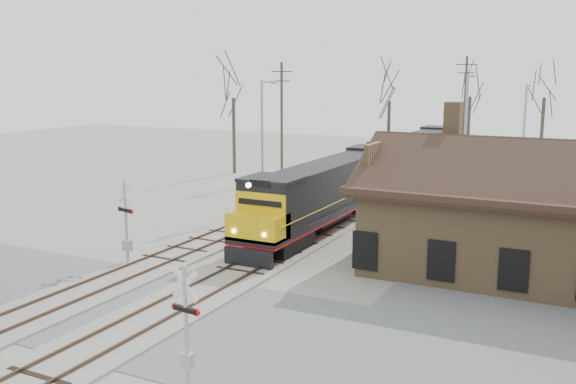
{
  "coord_description": "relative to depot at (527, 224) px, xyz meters",
  "views": [
    {
      "loc": [
        15.19,
        -18.91,
        9.34
      ],
      "look_at": [
        1.02,
        9.0,
        3.49
      ],
      "focal_mm": 40.0,
      "sensor_mm": 36.0,
      "label": 1
    }
  ],
  "objects": [
    {
      "name": "utility_pole_a",
      "position": [
        -22.7,
        18.86,
        2.93
      ],
      "size": [
        2.0,
        0.24,
        10.21
      ],
      "color": "#382D23",
      "rests_on": "ground"
    },
    {
      "name": "locomotive_trailing",
      "position": [
        -11.99,
        22.68,
        -0.21
      ],
      "size": [
        2.81,
        18.82,
        3.95
      ],
      "color": "black",
      "rests_on": "ground"
    },
    {
      "name": "tree_a",
      "position": [
        -28.31,
        19.99,
        5.78
      ],
      "size": [
        4.69,
        4.69,
        11.49
      ],
      "color": "#382D23",
      "rests_on": "ground"
    },
    {
      "name": "depot",
      "position": [
        0.0,
        0.0,
        0.0
      ],
      "size": [
        15.2,
        9.31,
        7.9
      ],
      "color": "olive",
      "rests_on": "ground"
    },
    {
      "name": "road",
      "position": [
        -11.99,
        -12.0,
        -2.39
      ],
      "size": [
        60.0,
        9.0,
        0.03
      ],
      "primitive_type": "cube",
      "color": "#5A5A5F",
      "rests_on": "ground"
    },
    {
      "name": "utility_pole_b",
      "position": [
        -10.11,
        33.91,
        3.28
      ],
      "size": [
        2.0,
        0.24,
        10.9
      ],
      "color": "#382D23",
      "rests_on": "ground"
    },
    {
      "name": "track_siding",
      "position": [
        -16.49,
        3.0,
        -2.34
      ],
      "size": [
        3.4,
        90.0,
        0.24
      ],
      "color": "#A59F95",
      "rests_on": "ground"
    },
    {
      "name": "track_main",
      "position": [
        -11.99,
        3.0,
        -2.34
      ],
      "size": [
        3.4,
        90.0,
        0.24
      ],
      "color": "#A59F95",
      "rests_on": "ground"
    },
    {
      "name": "crossbuck_far",
      "position": [
        -17.69,
        -7.28,
        -0.44
      ],
      "size": [
        1.18,
        0.37,
        4.2
      ],
      "rotation": [
        0.0,
        0.0,
        2.9
      ],
      "color": "#A5A8AD",
      "rests_on": "ground"
    },
    {
      "name": "locomotive_lead",
      "position": [
        -11.99,
        3.58,
        -0.21
      ],
      "size": [
        2.81,
        18.82,
        4.17
      ],
      "color": "black",
      "rests_on": "ground"
    },
    {
      "name": "streetlight_b",
      "position": [
        -5.68,
        13.1,
        2.76
      ],
      "size": [
        0.25,
        2.04,
        9.26
      ],
      "color": "#A5A8AD",
      "rests_on": "ground"
    },
    {
      "name": "crossbuck_near",
      "position": [
        -7.6,
        -16.31,
        -0.61
      ],
      "size": [
        1.09,
        0.29,
        3.8
      ],
      "rotation": [
        0.0,
        0.0,
        -0.12
      ],
      "color": "#A5A8AD",
      "rests_on": "ground"
    },
    {
      "name": "streetlight_a",
      "position": [
        -17.49,
        6.19,
        2.55
      ],
      "size": [
        0.25,
        2.04,
        8.84
      ],
      "color": "#A5A8AD",
      "rests_on": "ground"
    },
    {
      "name": "tree_c",
      "position": [
        -10.04,
        35.99,
        5.66
      ],
      "size": [
        4.62,
        4.62,
        11.32
      ],
      "color": "#382D23",
      "rests_on": "ground"
    },
    {
      "name": "streetlight_c",
      "position": [
        -3.04,
        22.32,
        2.35
      ],
      "size": [
        0.25,
        2.04,
        8.46
      ],
      "color": "#A5A8AD",
      "rests_on": "ground"
    },
    {
      "name": "tree_b",
      "position": [
        -15.91,
        27.9,
        5.37
      ],
      "size": [
        4.46,
        4.46,
        10.92
      ],
      "color": "#382D23",
      "rests_on": "ground"
    },
    {
      "name": "tree_d",
      "position": [
        -2.71,
        32.84,
        5.82
      ],
      "size": [
        4.71,
        4.71,
        11.54
      ],
      "color": "#382D23",
      "rests_on": "ground"
    },
    {
      "name": "ground",
      "position": [
        -11.99,
        -12.0,
        -2.41
      ],
      "size": [
        140.0,
        140.0,
        0.0
      ],
      "primitive_type": "plane",
      "color": "#A59F95",
      "rests_on": "ground"
    }
  ]
}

